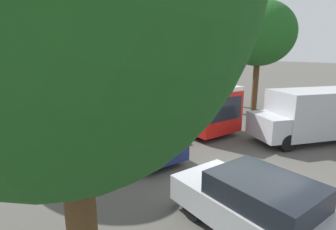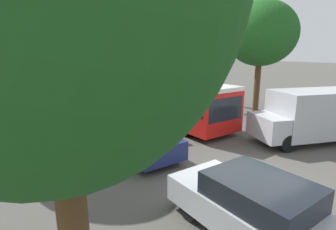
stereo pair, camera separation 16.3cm
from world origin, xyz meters
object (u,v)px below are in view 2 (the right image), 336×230
(queued_car_graphite, at_px, (65,93))
(city_bus_rear, at_px, (28,68))
(articulated_bus, at_px, (137,91))
(tree_left_distant, at_px, (0,41))
(queued_car_black, at_px, (51,86))
(direction_sign_post, at_px, (214,71))
(traffic_light, at_px, (130,82))
(tree_left_mid, at_px, (13,33))
(queued_car_navy, at_px, (137,136))
(queued_car_green, at_px, (90,108))
(tree_right_near, at_px, (261,35))
(white_van, at_px, (313,115))
(queued_car_silver, at_px, (256,208))
(tree_left_far, at_px, (7,38))
(no_entry_sign, at_px, (216,83))
(queued_car_tan, at_px, (43,80))

(queued_car_graphite, bearing_deg, city_bus_rear, -2.56)
(articulated_bus, height_order, tree_left_distant, tree_left_distant)
(queued_car_black, distance_m, direction_sign_post, 15.82)
(queued_car_graphite, bearing_deg, traffic_light, -176.42)
(articulated_bus, distance_m, tree_left_mid, 8.85)
(queued_car_navy, relative_size, queued_car_graphite, 0.99)
(queued_car_green, distance_m, tree_right_near, 11.63)
(queued_car_graphite, bearing_deg, articulated_bus, -150.18)
(white_van, bearing_deg, queued_car_black, -52.90)
(city_bus_rear, height_order, traffic_light, traffic_light)
(queued_car_green, distance_m, direction_sign_post, 9.77)
(city_bus_rear, height_order, tree_left_mid, tree_left_mid)
(queued_car_silver, relative_size, traffic_light, 1.21)
(tree_left_mid, relative_size, tree_right_near, 0.94)
(city_bus_rear, bearing_deg, queued_car_navy, -178.83)
(white_van, bearing_deg, tree_left_far, -32.20)
(queued_car_green, relative_size, direction_sign_post, 1.21)
(queued_car_navy, xyz_separation_m, queued_car_black, (-0.06, 18.62, -0.01))
(queued_car_green, distance_m, tree_left_mid, 6.02)
(traffic_light, relative_size, tree_right_near, 0.48)
(queued_car_graphite, distance_m, tree_left_far, 5.94)
(traffic_light, bearing_deg, articulated_bus, 158.71)
(queued_car_black, height_order, direction_sign_post, direction_sign_post)
(tree_left_mid, height_order, tree_left_far, tree_left_far)
(traffic_light, xyz_separation_m, direction_sign_post, (8.44, 3.27, 0.05))
(queued_car_navy, height_order, tree_left_far, tree_left_far)
(queued_car_graphite, relative_size, traffic_light, 1.27)
(queued_car_silver, distance_m, queued_car_graphite, 18.49)
(no_entry_sign, height_order, tree_right_near, tree_right_near)
(no_entry_sign, xyz_separation_m, direction_sign_post, (1.38, 1.75, 0.68))
(queued_car_graphite, height_order, traffic_light, traffic_light)
(queued_car_green, bearing_deg, queued_car_graphite, -3.22)
(tree_left_mid, bearing_deg, tree_left_far, 89.63)
(queued_car_tan, bearing_deg, city_bus_rear, -2.14)
(articulated_bus, distance_m, tree_left_far, 8.42)
(queued_car_navy, relative_size, white_van, 0.80)
(queued_car_navy, relative_size, queued_car_green, 0.98)
(direction_sign_post, bearing_deg, queued_car_silver, 57.33)
(queued_car_silver, xyz_separation_m, tree_left_far, (-3.53, 15.91, 4.05))
(traffic_light, relative_size, tree_left_mid, 0.51)
(queued_car_silver, bearing_deg, queued_car_green, -2.65)
(tree_left_far, bearing_deg, tree_left_mid, -90.37)
(queued_car_black, relative_size, traffic_light, 1.24)
(queued_car_tan, bearing_deg, tree_left_far, 163.50)
(queued_car_silver, distance_m, queued_car_navy, 5.68)
(queued_car_silver, height_order, tree_left_far, tree_left_far)
(city_bus_rear, distance_m, tree_left_distant, 19.10)
(articulated_bus, bearing_deg, traffic_light, -33.11)
(queued_car_silver, distance_m, tree_right_near, 13.89)
(queued_car_black, bearing_deg, queued_car_tan, -3.86)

